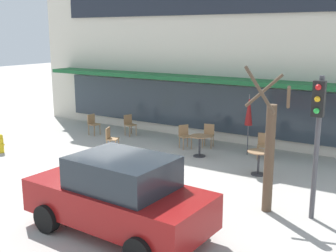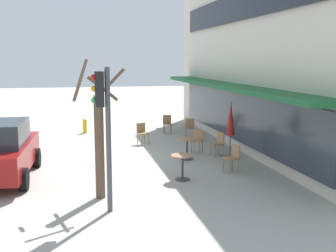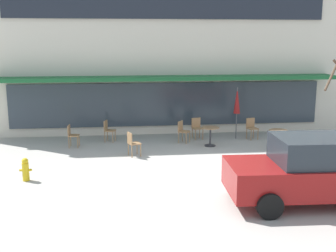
{
  "view_description": "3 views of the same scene",
  "coord_description": "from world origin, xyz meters",
  "px_view_note": "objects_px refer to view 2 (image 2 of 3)",
  "views": [
    {
      "loc": [
        8.19,
        -9.26,
        4.32
      ],
      "look_at": [
        0.6,
        2.78,
        1.17
      ],
      "focal_mm": 45.0,
      "sensor_mm": 36.0,
      "label": 1
    },
    {
      "loc": [
        15.73,
        -0.2,
        3.56
      ],
      "look_at": [
        -0.4,
        3.28,
        0.95
      ],
      "focal_mm": 45.0,
      "sensor_mm": 36.0,
      "label": 2
    },
    {
      "loc": [
        -2.13,
        -12.38,
        4.17
      ],
      "look_at": [
        -0.31,
        3.24,
        0.92
      ],
      "focal_mm": 45.0,
      "sensor_mm": 36.0,
      "label": 3
    }
  ],
  "objects_px": {
    "cafe_chair_4": "(190,127)",
    "patio_umbrella_green_folded": "(231,119)",
    "cafe_table_near_wall": "(183,163)",
    "cafe_chair_3": "(142,132)",
    "street_tree": "(99,139)",
    "cafe_chair_0": "(233,156)",
    "cafe_chair_2": "(198,139)",
    "cafe_chair_1": "(167,123)",
    "cafe_chair_5": "(219,142)",
    "cafe_table_streetside": "(187,145)",
    "traffic_light_pole": "(104,116)",
    "fire_hydrant": "(85,126)"
  },
  "relations": [
    {
      "from": "cafe_chair_4",
      "to": "patio_umbrella_green_folded",
      "type": "bearing_deg",
      "value": -0.84
    },
    {
      "from": "cafe_table_near_wall",
      "to": "patio_umbrella_green_folded",
      "type": "bearing_deg",
      "value": 120.39
    },
    {
      "from": "cafe_chair_3",
      "to": "street_tree",
      "type": "bearing_deg",
      "value": -17.52
    },
    {
      "from": "cafe_table_near_wall",
      "to": "cafe_chair_0",
      "type": "bearing_deg",
      "value": 105.26
    },
    {
      "from": "cafe_table_near_wall",
      "to": "cafe_chair_3",
      "type": "relative_size",
      "value": 0.85
    },
    {
      "from": "cafe_chair_2",
      "to": "cafe_chair_3",
      "type": "distance_m",
      "value": 2.8
    },
    {
      "from": "cafe_chair_1",
      "to": "cafe_chair_5",
      "type": "relative_size",
      "value": 1.0
    },
    {
      "from": "cafe_table_streetside",
      "to": "cafe_chair_4",
      "type": "height_order",
      "value": "cafe_chair_4"
    },
    {
      "from": "cafe_chair_0",
      "to": "cafe_chair_5",
      "type": "distance_m",
      "value": 2.32
    },
    {
      "from": "cafe_chair_3",
      "to": "patio_umbrella_green_folded",
      "type": "bearing_deg",
      "value": 26.83
    },
    {
      "from": "cafe_table_near_wall",
      "to": "cafe_chair_1",
      "type": "distance_m",
      "value": 8.02
    },
    {
      "from": "street_tree",
      "to": "traffic_light_pole",
      "type": "bearing_deg",
      "value": 3.59
    },
    {
      "from": "patio_umbrella_green_folded",
      "to": "cafe_chair_5",
      "type": "relative_size",
      "value": 2.47
    },
    {
      "from": "patio_umbrella_green_folded",
      "to": "cafe_chair_3",
      "type": "height_order",
      "value": "patio_umbrella_green_folded"
    },
    {
      "from": "cafe_chair_0",
      "to": "cafe_chair_1",
      "type": "distance_m",
      "value": 7.46
    },
    {
      "from": "cafe_table_streetside",
      "to": "street_tree",
      "type": "bearing_deg",
      "value": -42.15
    },
    {
      "from": "cafe_chair_1",
      "to": "cafe_chair_4",
      "type": "xyz_separation_m",
      "value": [
        1.4,
        0.76,
        0.0
      ]
    },
    {
      "from": "patio_umbrella_green_folded",
      "to": "cafe_chair_1",
      "type": "distance_m",
      "value": 6.93
    },
    {
      "from": "cafe_chair_1",
      "to": "cafe_chair_2",
      "type": "distance_m",
      "value": 4.44
    },
    {
      "from": "fire_hydrant",
      "to": "cafe_table_streetside",
      "type": "bearing_deg",
      "value": 28.6
    },
    {
      "from": "cafe_chair_5",
      "to": "traffic_light_pole",
      "type": "relative_size",
      "value": 0.26
    },
    {
      "from": "patio_umbrella_green_folded",
      "to": "cafe_chair_2",
      "type": "distance_m",
      "value": 2.66
    },
    {
      "from": "cafe_chair_4",
      "to": "cafe_table_near_wall",
      "type": "bearing_deg",
      "value": -16.95
    },
    {
      "from": "patio_umbrella_green_folded",
      "to": "cafe_chair_4",
      "type": "bearing_deg",
      "value": 179.16
    },
    {
      "from": "cafe_table_streetside",
      "to": "cafe_chair_0",
      "type": "bearing_deg",
      "value": 26.3
    },
    {
      "from": "cafe_table_near_wall",
      "to": "traffic_light_pole",
      "type": "height_order",
      "value": "traffic_light_pole"
    },
    {
      "from": "cafe_chair_0",
      "to": "street_tree",
      "type": "xyz_separation_m",
      "value": [
        1.62,
        -4.27,
        1.02
      ]
    },
    {
      "from": "traffic_light_pole",
      "to": "cafe_chair_0",
      "type": "bearing_deg",
      "value": 122.57
    },
    {
      "from": "fire_hydrant",
      "to": "cafe_table_near_wall",
      "type": "bearing_deg",
      "value": 16.89
    },
    {
      "from": "cafe_table_near_wall",
      "to": "cafe_chair_1",
      "type": "height_order",
      "value": "cafe_chair_1"
    },
    {
      "from": "cafe_chair_4",
      "to": "cafe_table_streetside",
      "type": "bearing_deg",
      "value": -16.52
    },
    {
      "from": "cafe_table_near_wall",
      "to": "cafe_table_streetside",
      "type": "distance_m",
      "value": 2.61
    },
    {
      "from": "cafe_chair_4",
      "to": "fire_hydrant",
      "type": "xyz_separation_m",
      "value": [
        -2.35,
        -4.69,
        -0.17
      ]
    },
    {
      "from": "cafe_table_streetside",
      "to": "cafe_chair_2",
      "type": "relative_size",
      "value": 0.85
    },
    {
      "from": "cafe_chair_0",
      "to": "cafe_table_streetside",
      "type": "bearing_deg",
      "value": -153.7
    },
    {
      "from": "traffic_light_pole",
      "to": "fire_hydrant",
      "type": "xyz_separation_m",
      "value": [
        -11.08,
        -0.27,
        -1.94
      ]
    },
    {
      "from": "cafe_chair_1",
      "to": "fire_hydrant",
      "type": "bearing_deg",
      "value": -103.67
    },
    {
      "from": "patio_umbrella_green_folded",
      "to": "street_tree",
      "type": "bearing_deg",
      "value": -62.85
    },
    {
      "from": "street_tree",
      "to": "cafe_chair_4",
      "type": "bearing_deg",
      "value": 149.71
    },
    {
      "from": "patio_umbrella_green_folded",
      "to": "cafe_chair_2",
      "type": "height_order",
      "value": "patio_umbrella_green_folded"
    },
    {
      "from": "cafe_chair_0",
      "to": "cafe_chair_1",
      "type": "relative_size",
      "value": 1.0
    },
    {
      "from": "cafe_chair_4",
      "to": "fire_hydrant",
      "type": "height_order",
      "value": "cafe_chair_4"
    },
    {
      "from": "cafe_chair_3",
      "to": "fire_hydrant",
      "type": "xyz_separation_m",
      "value": [
        -3.27,
        -2.34,
        -0.17
      ]
    },
    {
      "from": "cafe_table_streetside",
      "to": "fire_hydrant",
      "type": "height_order",
      "value": "cafe_table_streetside"
    },
    {
      "from": "cafe_chair_1",
      "to": "patio_umbrella_green_folded",
      "type": "bearing_deg",
      "value": 5.68
    },
    {
      "from": "patio_umbrella_green_folded",
      "to": "cafe_table_near_wall",
      "type": "bearing_deg",
      "value": -59.61
    },
    {
      "from": "cafe_chair_3",
      "to": "traffic_light_pole",
      "type": "bearing_deg",
      "value": -14.8
    },
    {
      "from": "cafe_chair_3",
      "to": "cafe_chair_0",
      "type": "bearing_deg",
      "value": 22.66
    },
    {
      "from": "cafe_chair_5",
      "to": "cafe_chair_0",
      "type": "bearing_deg",
      "value": -7.56
    },
    {
      "from": "cafe_table_streetside",
      "to": "cafe_chair_4",
      "type": "bearing_deg",
      "value": 163.48
    }
  ]
}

